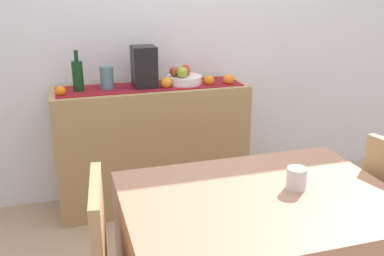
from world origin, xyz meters
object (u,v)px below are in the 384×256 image
Objects in this scene: coffee_maker at (144,67)px; coffee_cup at (296,178)px; ceramic_vase at (107,78)px; fruit_bowl at (184,80)px; wine_bottle at (78,76)px; sideboard_console at (153,146)px.

coffee_maker reaches higher than coffee_cup.
coffee_maker is 1.77× the size of ceramic_vase.
ceramic_vase reaches higher than coffee_cup.
coffee_maker reaches higher than ceramic_vase.
coffee_maker reaches higher than fruit_bowl.
fruit_bowl is 0.87× the size of coffee_maker.
wine_bottle is 0.45m from coffee_maker.
wine_bottle is at bearing 180.00° from coffee_maker.
coffee_maker reaches higher than sideboard_console.
sideboard_console is at bearing 180.00° from fruit_bowl.
fruit_bowl is 1.55× the size of ceramic_vase.
coffee_cup is (0.84, -1.42, -0.22)m from wine_bottle.
sideboard_console is 0.74m from wine_bottle.
coffee_maker is at bearing 180.00° from sideboard_console.
wine_bottle is (-0.49, 0.00, 0.56)m from sideboard_console.
sideboard_console is at bearing 0.00° from ceramic_vase.
coffee_maker is at bearing 105.36° from coffee_cup.
fruit_bowl is at bearing 0.00° from sideboard_console.
wine_bottle is at bearing 180.00° from sideboard_console.
fruit_bowl is 1.43m from coffee_cup.
coffee_maker is at bearing 0.00° from wine_bottle.
coffee_cup is at bearing -85.80° from fruit_bowl.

